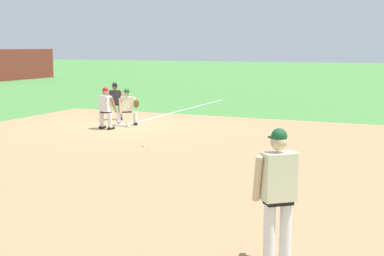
# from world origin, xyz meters

# --- Properties ---
(ground_plane) EXTENTS (160.00, 160.00, 0.00)m
(ground_plane) POSITION_xyz_m (0.00, 0.00, 0.00)
(ground_plane) COLOR #47843D
(infield_dirt_patch) EXTENTS (18.00, 18.00, 0.01)m
(infield_dirt_patch) POSITION_xyz_m (-5.07, -4.15, 0.00)
(infield_dirt_patch) COLOR #A87F56
(infield_dirt_patch) RESTS_ON ground
(foul_line_stripe) EXTENTS (10.31, 0.10, 0.00)m
(foul_line_stripe) POSITION_xyz_m (5.15, 0.00, 0.01)
(foul_line_stripe) COLOR white
(foul_line_stripe) RESTS_ON ground
(first_base_bag) EXTENTS (0.38, 0.38, 0.09)m
(first_base_bag) POSITION_xyz_m (0.00, 0.00, 0.04)
(first_base_bag) COLOR white
(first_base_bag) RESTS_ON ground
(baseball) EXTENTS (0.07, 0.07, 0.07)m
(baseball) POSITION_xyz_m (-3.21, -2.60, 0.04)
(baseball) COLOR white
(baseball) RESTS_ON ground
(pitcher) EXTENTS (0.85, 0.57, 1.86)m
(pitcher) POSITION_xyz_m (-10.11, -8.29, 1.06)
(pitcher) COLOR black
(pitcher) RESTS_ON ground
(first_baseman) EXTENTS (0.78, 1.07, 1.34)m
(first_baseman) POSITION_xyz_m (0.20, -0.10, 0.73)
(first_baseman) COLOR black
(first_baseman) RESTS_ON ground
(baserunner) EXTENTS (0.51, 0.64, 1.46)m
(baserunner) POSITION_xyz_m (-0.85, 0.15, 0.79)
(baserunner) COLOR black
(baserunner) RESTS_ON ground
(umpire) EXTENTS (0.66, 0.68, 1.46)m
(umpire) POSITION_xyz_m (1.29, 1.10, 0.79)
(umpire) COLOR black
(umpire) RESTS_ON ground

